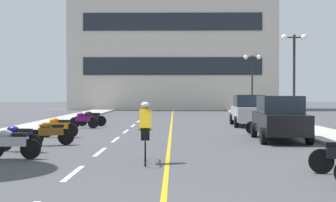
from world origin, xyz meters
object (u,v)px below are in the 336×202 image
motorcycle_3 (12,143)px  motorcycle_4 (18,138)px  motorcycle_8 (84,120)px  motorcycle_9 (92,118)px  street_lamp_far (252,71)px  parked_car_near (280,118)px  street_lamp_mid (294,59)px  cyclist_rider (145,131)px  motorcycle_6 (59,127)px  parked_car_mid (249,110)px  motorcycle_5 (50,133)px  motorcycle_7 (264,124)px

motorcycle_3 → motorcycle_4: size_ratio=1.02×
motorcycle_8 → motorcycle_9: size_ratio=0.98×
street_lamp_far → motorcycle_4: size_ratio=3.00×
motorcycle_3 → motorcycle_4: bearing=102.6°
parked_car_near → motorcycle_3: parked_car_near is taller
street_lamp_mid → cyclist_rider: 15.51m
motorcycle_6 → cyclist_rider: 8.29m
parked_car_mid → motorcycle_6: parked_car_mid is taller
parked_car_near → cyclist_rider: 7.82m
street_lamp_far → motorcycle_4: (-11.70, -24.08, -3.32)m
cyclist_rider → motorcycle_5: bearing=132.3°
parked_car_mid → motorcycle_5: bearing=-131.5°
street_lamp_far → motorcycle_5: size_ratio=3.05×
street_lamp_far → motorcycle_9: bearing=-132.5°
street_lamp_mid → motorcycle_5: bearing=-141.1°
parked_car_mid → parked_car_near: bearing=-90.4°
motorcycle_5 → motorcycle_9: size_ratio=0.96×
street_lamp_far → motorcycle_8: street_lamp_far is taller
street_lamp_mid → motorcycle_4: bearing=-137.2°
motorcycle_3 → motorcycle_7: same height
motorcycle_7 → motorcycle_5: bearing=-151.3°
motorcycle_7 → street_lamp_mid: bearing=59.6°
parked_car_mid → cyclist_rider: bearing=-109.9°
motorcycle_5 → motorcycle_6: same height
motorcycle_5 → motorcycle_8: 8.21m
parked_car_near → motorcycle_8: (-9.23, 6.38, -0.44)m
motorcycle_6 → cyclist_rider: (4.22, -7.12, 0.41)m
motorcycle_4 → motorcycle_7: bearing=35.6°
motorcycle_7 → motorcycle_8: (-9.17, 3.39, 0.00)m
motorcycle_6 → motorcycle_8: size_ratio=1.02×
street_lamp_far → parked_car_near: size_ratio=1.17×
motorcycle_9 → parked_car_mid: bearing=1.7°
motorcycle_6 → motorcycle_9: bearing=88.2°
motorcycle_6 → motorcycle_7: 9.41m
street_lamp_far → motorcycle_6: (-11.60, -19.22, -3.32)m
motorcycle_8 → motorcycle_9: (0.15, 1.58, 0.00)m
street_lamp_mid → parked_car_near: size_ratio=1.20×
parked_car_near → motorcycle_4: size_ratio=2.56×
motorcycle_6 → motorcycle_3: bearing=-87.8°
street_lamp_far → motorcycle_4: street_lamp_far is taller
street_lamp_far → parked_car_near: (-2.31, -20.39, -2.88)m
motorcycle_7 → motorcycle_8: 9.77m
street_lamp_mid → street_lamp_far: bearing=90.6°
parked_car_near → parked_car_mid: size_ratio=1.00×
motorcycle_4 → parked_car_mid: bearing=51.6°
street_lamp_mid → motorcycle_6: street_lamp_mid is taller
street_lamp_far → motorcycle_8: (-11.53, -14.01, -3.32)m
motorcycle_9 → motorcycle_8: bearing=-95.3°
motorcycle_3 → motorcycle_5: same height
motorcycle_5 → motorcycle_8: bearing=92.7°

